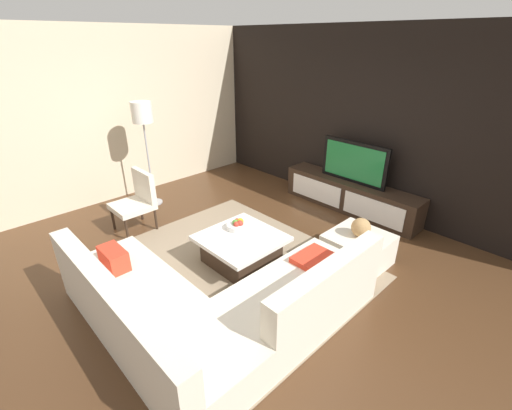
# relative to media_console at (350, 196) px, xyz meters

# --- Properties ---
(ground_plane) EXTENTS (14.00, 14.00, 0.00)m
(ground_plane) POSITION_rel_media_console_xyz_m (-0.00, -2.40, -0.25)
(ground_plane) COLOR #4C301C
(feature_wall_back) EXTENTS (6.40, 0.12, 2.80)m
(feature_wall_back) POSITION_rel_media_console_xyz_m (-0.00, 0.30, 1.15)
(feature_wall_back) COLOR black
(feature_wall_back) RESTS_ON ground
(side_wall_left) EXTENTS (0.12, 5.20, 2.80)m
(side_wall_left) POSITION_rel_media_console_xyz_m (-3.20, -2.20, 1.15)
(side_wall_left) COLOR beige
(side_wall_left) RESTS_ON ground
(area_rug) EXTENTS (3.06, 2.47, 0.01)m
(area_rug) POSITION_rel_media_console_xyz_m (-0.10, -2.40, -0.24)
(area_rug) COLOR gray
(area_rug) RESTS_ON ground
(media_console) EXTENTS (2.32, 0.45, 0.50)m
(media_console) POSITION_rel_media_console_xyz_m (0.00, 0.00, 0.00)
(media_console) COLOR #332319
(media_console) RESTS_ON ground
(television) EXTENTS (1.13, 0.06, 0.66)m
(television) POSITION_rel_media_console_xyz_m (-0.00, 0.00, 0.58)
(television) COLOR black
(television) RESTS_ON media_console
(sectional_couch) EXTENTS (2.42, 2.43, 0.78)m
(sectional_couch) POSITION_rel_media_console_xyz_m (0.53, -3.24, 0.02)
(sectional_couch) COLOR beige
(sectional_couch) RESTS_ON ground
(coffee_table) EXTENTS (0.92, 0.92, 0.38)m
(coffee_table) POSITION_rel_media_console_xyz_m (-0.10, -2.30, -0.05)
(coffee_table) COLOR #332319
(coffee_table) RESTS_ON ground
(accent_chair_near) EXTENTS (0.54, 0.53, 0.87)m
(accent_chair_near) POSITION_rel_media_console_xyz_m (-1.83, -2.78, 0.24)
(accent_chair_near) COLOR #332319
(accent_chair_near) RESTS_ON ground
(floor_lamp) EXTENTS (0.32, 0.32, 1.71)m
(floor_lamp) POSITION_rel_media_console_xyz_m (-2.47, -2.21, 1.20)
(floor_lamp) COLOR #A5A5AA
(floor_lamp) RESTS_ON ground
(ottoman) EXTENTS (0.70, 0.70, 0.40)m
(ottoman) POSITION_rel_media_console_xyz_m (0.92, -1.25, -0.05)
(ottoman) COLOR beige
(ottoman) RESTS_ON ground
(fruit_bowl) EXTENTS (0.28, 0.28, 0.13)m
(fruit_bowl) POSITION_rel_media_console_xyz_m (-0.28, -2.19, 0.18)
(fruit_bowl) COLOR silver
(fruit_bowl) RESTS_ON coffee_table
(decorative_ball) EXTENTS (0.24, 0.24, 0.24)m
(decorative_ball) POSITION_rel_media_console_xyz_m (0.92, -1.25, 0.27)
(decorative_ball) COLOR #AD8451
(decorative_ball) RESTS_ON ottoman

